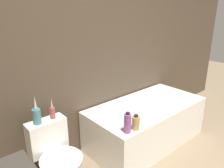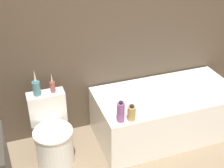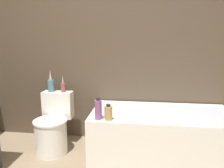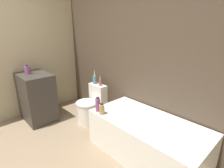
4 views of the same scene
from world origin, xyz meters
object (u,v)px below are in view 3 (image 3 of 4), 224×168
(bathtub, at_px, (161,134))
(shampoo_bottle_short, at_px, (108,113))
(vase_gold, at_px, (51,84))
(shampoo_bottle_tall, at_px, (98,109))
(vase_silver, at_px, (63,86))
(toilet, at_px, (53,128))

(bathtub, distance_m, shampoo_bottle_short, 0.72)
(vase_gold, bearing_deg, bathtub, -7.50)
(shampoo_bottle_short, bearing_deg, vase_gold, 148.15)
(vase_gold, height_order, shampoo_bottle_tall, vase_gold)
(vase_silver, bearing_deg, vase_gold, -178.76)
(bathtub, xyz_separation_m, vase_silver, (-1.19, 0.18, 0.48))
(vase_gold, xyz_separation_m, vase_silver, (0.16, 0.00, -0.02))
(vase_gold, relative_size, shampoo_bottle_short, 1.71)
(toilet, height_order, vase_gold, vase_gold)
(vase_gold, distance_m, shampoo_bottle_tall, 0.85)
(toilet, relative_size, shampoo_bottle_short, 4.22)
(vase_silver, distance_m, shampoo_bottle_short, 0.82)
(bathtub, bearing_deg, shampoo_bottle_short, -150.12)
(bathtub, distance_m, vase_gold, 1.45)
(shampoo_bottle_short, bearing_deg, shampoo_bottle_tall, 172.86)
(vase_silver, relative_size, shampoo_bottle_short, 1.30)
(toilet, xyz_separation_m, vase_gold, (-0.08, 0.19, 0.49))
(bathtub, relative_size, vase_gold, 5.59)
(bathtub, xyz_separation_m, shampoo_bottle_short, (-0.55, -0.32, 0.34))
(vase_silver, bearing_deg, shampoo_bottle_short, -37.89)
(toilet, distance_m, shampoo_bottle_short, 0.84)
(vase_silver, bearing_deg, toilet, -111.97)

